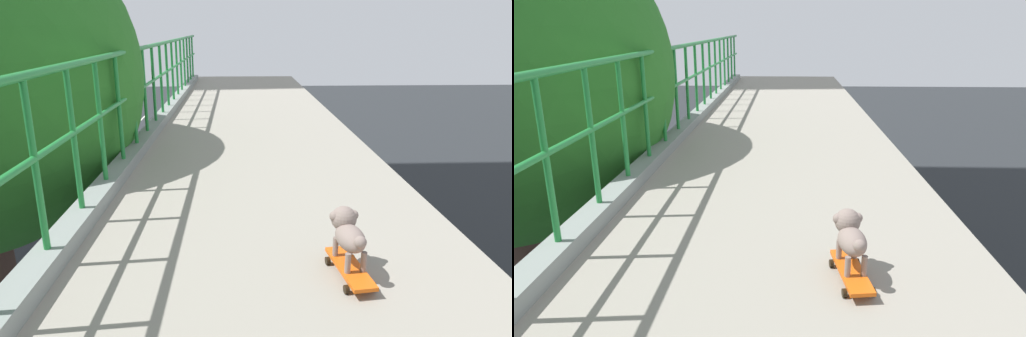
% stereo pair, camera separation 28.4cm
% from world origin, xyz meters
% --- Properties ---
extents(car_blue_fifth, '(1.77, 4.56, 1.43)m').
position_xyz_m(car_blue_fifth, '(-5.03, 9.21, 0.66)').
color(car_blue_fifth, navy).
rests_on(car_blue_fifth, ground).
extents(city_bus, '(2.53, 11.35, 3.56)m').
position_xyz_m(city_bus, '(-8.73, 26.33, 2.00)').
color(city_bus, '#103D92').
rests_on(city_bus, ground).
extents(toy_skateboard, '(0.24, 0.54, 0.08)m').
position_xyz_m(toy_skateboard, '(1.65, 2.91, 5.99)').
color(toy_skateboard, '#E45912').
rests_on(toy_skateboard, overpass_deck).
extents(small_dog, '(0.21, 0.42, 0.33)m').
position_xyz_m(small_dog, '(1.65, 2.99, 6.21)').
color(small_dog, gray).
rests_on(small_dog, toy_skateboard).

